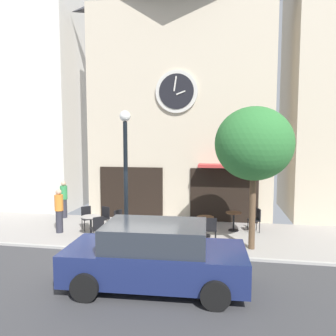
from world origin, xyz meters
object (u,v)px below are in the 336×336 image
at_px(cafe_chair_corner, 98,227).
at_px(pedestrian_orange, 59,210).
at_px(street_tree, 254,144).
at_px(cafe_table_near_door, 91,222).
at_px(cafe_chair_left_end, 256,218).
at_px(cafe_table_center_left, 205,223).
at_px(cafe_chair_by_entrance, 87,216).
at_px(parked_car_navy, 155,256).
at_px(cafe_chair_outer, 211,228).
at_px(cafe_table_center, 136,224).
at_px(pedestrian_green, 64,199).
at_px(street_lamp, 126,178).
at_px(cafe_table_near_curb, 234,219).
at_px(cafe_chair_facing_wall, 120,220).
at_px(cafe_chair_curbside, 104,216).

height_order(cafe_chair_corner, pedestrian_orange, pedestrian_orange).
relative_size(street_tree, cafe_table_near_door, 6.39).
distance_m(street_tree, cafe_table_near_door, 6.44).
bearing_deg(cafe_chair_left_end, cafe_table_center_left, -154.63).
relative_size(cafe_chair_by_entrance, parked_car_navy, 0.21).
bearing_deg(cafe_chair_outer, cafe_chair_by_entrance, 170.01).
xyz_separation_m(cafe_table_center_left, cafe_chair_left_end, (1.89, 0.90, 0.05)).
bearing_deg(cafe_table_near_door, cafe_table_center, 0.26).
relative_size(cafe_chair_outer, pedestrian_green, 0.54).
xyz_separation_m(street_tree, cafe_chair_corner, (-5.20, -0.19, -2.87)).
xyz_separation_m(street_lamp, cafe_table_center, (0.11, 0.78, -1.77)).
height_order(street_lamp, cafe_table_near_door, street_lamp).
xyz_separation_m(cafe_chair_by_entrance, pedestrian_orange, (-0.85, -0.58, 0.33)).
xyz_separation_m(cafe_table_near_curb, pedestrian_green, (-7.51, 0.80, 0.39)).
relative_size(street_tree, cafe_table_center_left, 6.36).
relative_size(cafe_table_near_door, cafe_chair_facing_wall, 0.80).
distance_m(cafe_chair_corner, parked_car_navy, 3.98).
relative_size(cafe_table_center, cafe_chair_left_end, 0.83).
height_order(cafe_table_center_left, parked_car_navy, parked_car_navy).
relative_size(cafe_table_center, cafe_chair_by_entrance, 0.83).
bearing_deg(street_tree, pedestrian_green, 160.85).
distance_m(cafe_table_near_door, cafe_chair_corner, 0.86).
bearing_deg(street_lamp, pedestrian_green, 141.61).
bearing_deg(cafe_chair_curbside, pedestrian_orange, -156.82).
bearing_deg(cafe_table_center_left, cafe_table_center, -166.05).
height_order(street_lamp, cafe_table_near_curb, street_lamp).
distance_m(cafe_chair_left_end, cafe_chair_outer, 2.35).
bearing_deg(cafe_chair_by_entrance, street_lamp, -35.50).
bearing_deg(cafe_table_near_curb, street_lamp, -147.79).
height_order(cafe_table_near_door, parked_car_navy, parked_car_navy).
distance_m(street_lamp, cafe_table_center_left, 3.43).
distance_m(cafe_chair_facing_wall, parked_car_navy, 4.55).
xyz_separation_m(cafe_table_near_curb, cafe_chair_outer, (-0.82, -1.66, 0.05)).
bearing_deg(cafe_table_center, cafe_table_near_door, -179.74).
relative_size(cafe_table_center, pedestrian_green, 0.45).
xyz_separation_m(street_tree, pedestrian_green, (-8.02, 2.78, -2.53)).
bearing_deg(pedestrian_green, pedestrian_orange, -66.32).
height_order(cafe_chair_left_end, cafe_chair_by_entrance, same).
relative_size(cafe_chair_facing_wall, cafe_chair_corner, 1.00).
xyz_separation_m(cafe_chair_corner, pedestrian_orange, (-1.87, 0.80, 0.33)).
distance_m(cafe_table_center, pedestrian_orange, 3.07).
relative_size(cafe_chair_left_end, pedestrian_green, 0.54).
height_order(cafe_table_near_curb, pedestrian_green, pedestrian_green).
height_order(cafe_chair_by_entrance, cafe_chair_curbside, same).
bearing_deg(cafe_chair_outer, cafe_table_center, 176.65).
height_order(pedestrian_orange, parked_car_navy, pedestrian_orange).
bearing_deg(pedestrian_green, cafe_chair_curbside, -31.32).
height_order(cafe_chair_curbside, pedestrian_orange, pedestrian_orange).
bearing_deg(parked_car_navy, cafe_chair_left_end, 60.89).
xyz_separation_m(cafe_chair_outer, pedestrian_orange, (-5.74, 0.28, 0.33)).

